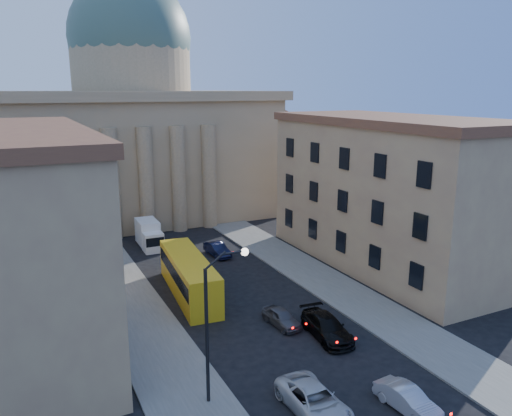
{
  "coord_description": "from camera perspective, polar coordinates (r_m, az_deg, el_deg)",
  "views": [
    {
      "loc": [
        -16.02,
        -15.39,
        17.19
      ],
      "look_at": [
        -0.47,
        16.24,
        8.79
      ],
      "focal_mm": 35.0,
      "sensor_mm": 36.0,
      "label": 1
    }
  ],
  "objects": [
    {
      "name": "car_right_distant",
      "position": [
        53.1,
        -4.45,
        -4.74
      ],
      "size": [
        1.71,
        4.32,
        1.4
      ],
      "primitive_type": "imported",
      "rotation": [
        0.0,
        0.0,
        0.05
      ],
      "color": "black",
      "rests_on": "ground"
    },
    {
      "name": "street_lamp",
      "position": [
        27.77,
        -4.64,
        -12.04
      ],
      "size": [
        2.62,
        0.44,
        8.83
      ],
      "color": "black",
      "rests_on": "ground"
    },
    {
      "name": "box_truck",
      "position": [
        56.86,
        -12.11,
        -3.05
      ],
      "size": [
        2.21,
        5.37,
        2.92
      ],
      "rotation": [
        0.0,
        0.0,
        -0.02
      ],
      "color": "white",
      "rests_on": "ground"
    },
    {
      "name": "car_right_mid",
      "position": [
        36.7,
        8.08,
        -13.33
      ],
      "size": [
        2.67,
        5.49,
        1.54
      ],
      "primitive_type": "imported",
      "rotation": [
        0.0,
        0.0,
        -0.1
      ],
      "color": "black",
      "rests_on": "ground"
    },
    {
      "name": "sidewalk_right",
      "position": [
        44.83,
        9.46,
        -9.24
      ],
      "size": [
        5.0,
        60.0,
        0.15
      ],
      "primitive_type": "cube",
      "color": "#615F58",
      "rests_on": "ground"
    },
    {
      "name": "building_left",
      "position": [
        38.66,
        -26.74,
        -2.7
      ],
      "size": [
        11.6,
        26.6,
        14.7
      ],
      "color": "tan",
      "rests_on": "ground"
    },
    {
      "name": "sidewalk_left",
      "position": [
        38.27,
        -12.39,
        -13.5
      ],
      "size": [
        5.0,
        60.0,
        0.15
      ],
      "primitive_type": "cube",
      "color": "#615F58",
      "rests_on": "ground"
    },
    {
      "name": "building_right",
      "position": [
        50.83,
        14.98,
        1.86
      ],
      "size": [
        11.6,
        26.6,
        14.7
      ],
      "color": "tan",
      "rests_on": "ground"
    },
    {
      "name": "church",
      "position": [
        72.85,
        -13.57,
        8.85
      ],
      "size": [
        68.02,
        28.76,
        36.6
      ],
      "color": "#8D7856",
      "rests_on": "ground"
    },
    {
      "name": "car_right_far",
      "position": [
        38.09,
        2.94,
        -12.38
      ],
      "size": [
        1.86,
        3.87,
        1.27
      ],
      "primitive_type": "imported",
      "rotation": [
        0.0,
        0.0,
        0.1
      ],
      "color": "#46464A",
      "rests_on": "ground"
    },
    {
      "name": "city_bus",
      "position": [
        43.28,
        -7.68,
        -7.58
      ],
      "size": [
        3.75,
        11.99,
        3.32
      ],
      "rotation": [
        0.0,
        0.0,
        -0.09
      ],
      "color": "gold",
      "rests_on": "ground"
    },
    {
      "name": "car_right_near",
      "position": [
        30.38,
        16.94,
        -20.21
      ],
      "size": [
        1.79,
        4.12,
        1.32
      ],
      "primitive_type": "imported",
      "rotation": [
        0.0,
        0.0,
        0.1
      ],
      "color": "#A2A4AA",
      "rests_on": "ground"
    },
    {
      "name": "car_left_mid",
      "position": [
        29.14,
        6.7,
        -21.07
      ],
      "size": [
        2.49,
        5.36,
        1.49
      ],
      "primitive_type": "imported",
      "rotation": [
        0.0,
        0.0,
        0.0
      ],
      "color": "silver",
      "rests_on": "ground"
    }
  ]
}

